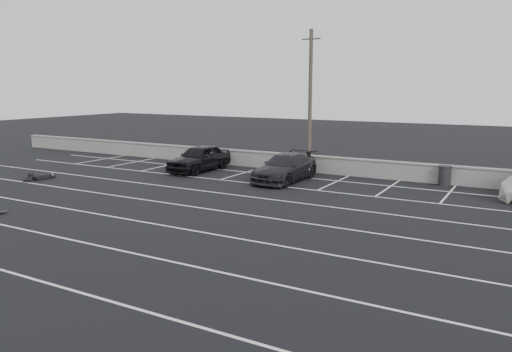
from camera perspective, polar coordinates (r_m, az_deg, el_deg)
The scene contains 8 objects.
ground at distance 20.48m, azimuth -13.51°, elevation -5.00°, with size 120.00×120.00×0.00m, color black.
seawall at distance 31.81m, azimuth 3.86°, elevation 1.66°, with size 50.00×0.45×1.06m.
stall_lines at distance 23.82m, azimuth -6.42°, elevation -2.63°, with size 36.00×20.05×0.01m.
car_left at distance 31.53m, azimuth -6.50°, elevation 2.05°, with size 1.95×4.85×1.65m, color black.
car_right at distance 28.13m, azimuth 3.36°, elevation 0.97°, with size 2.13×5.23×1.52m, color black.
utility_pole at distance 30.04m, azimuth 6.20°, elevation 8.36°, with size 1.14×0.23×8.55m.
trash_bin at distance 28.66m, azimuth 20.76°, elevation 0.05°, with size 0.83×0.83×1.07m.
person at distance 31.32m, azimuth -23.07°, elevation 0.16°, with size 1.06×2.51×0.49m, color black, non-canonical shape.
Camera 1 is at (13.61, -14.35, 5.29)m, focal length 35.00 mm.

